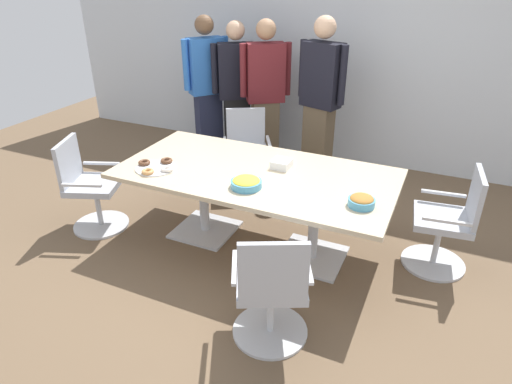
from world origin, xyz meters
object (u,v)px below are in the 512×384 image
at_px(person_standing_0, 207,86).
at_px(donut_platter, 156,167).
at_px(office_chair_3, 271,293).
at_px(snack_bowl_chips_yellow, 246,183).
at_px(person_standing_3, 320,98).
at_px(office_chair_2, 90,190).
at_px(napkin_pile, 281,164).
at_px(office_chair_1, 247,155).
at_px(person_standing_2, 265,94).
at_px(office_chair_0, 448,226).
at_px(person_standing_1, 237,91).
at_px(conference_table, 256,184).
at_px(snack_bowl_pretzels, 362,201).

distance_m(person_standing_0, donut_platter, 2.12).
xyz_separation_m(office_chair_3, snack_bowl_chips_yellow, (-0.53, 0.73, 0.39)).
bearing_deg(person_standing_3, donut_platter, 82.46).
bearing_deg(office_chair_2, napkin_pile, 86.09).
bearing_deg(snack_bowl_chips_yellow, napkin_pile, 76.32).
bearing_deg(office_chair_2, person_standing_3, 119.47).
bearing_deg(snack_bowl_chips_yellow, office_chair_2, -177.55).
xyz_separation_m(office_chair_3, person_standing_3, (-0.53, 2.68, 0.58)).
bearing_deg(office_chair_1, person_standing_3, -165.83).
distance_m(office_chair_1, person_standing_2, 0.84).
distance_m(office_chair_3, snack_bowl_chips_yellow, 0.98).
relative_size(office_chair_0, snack_bowl_chips_yellow, 3.60).
relative_size(person_standing_0, donut_platter, 4.90).
height_order(person_standing_1, napkin_pile, person_standing_1).
height_order(office_chair_1, person_standing_0, person_standing_0).
relative_size(office_chair_1, person_standing_2, 0.50).
bearing_deg(office_chair_1, conference_table, 90.52).
xyz_separation_m(office_chair_1, office_chair_2, (-1.01, -1.41, 0.00)).
bearing_deg(person_standing_2, office_chair_3, 80.43).
height_order(conference_table, napkin_pile, napkin_pile).
xyz_separation_m(person_standing_0, napkin_pile, (1.63, -1.54, -0.16)).
height_order(office_chair_2, snack_bowl_chips_yellow, office_chair_2).
relative_size(office_chair_3, donut_platter, 2.47).
relative_size(office_chair_0, donut_platter, 2.47).
height_order(person_standing_2, snack_bowl_chips_yellow, person_standing_2).
relative_size(person_standing_2, person_standing_3, 0.96).
bearing_deg(office_chair_0, donut_platter, 98.40).
relative_size(conference_table, person_standing_1, 1.36).
distance_m(person_standing_2, donut_platter, 2.00).
bearing_deg(snack_bowl_chips_yellow, office_chair_3, -53.95).
distance_m(person_standing_2, napkin_pile, 1.72).
relative_size(office_chair_0, person_standing_1, 0.52).
bearing_deg(office_chair_2, person_standing_0, 155.18).
distance_m(office_chair_3, snack_bowl_pretzels, 0.98).
distance_m(person_standing_1, donut_platter, 2.07).
xyz_separation_m(office_chair_1, donut_platter, (-0.24, -1.34, 0.36)).
distance_m(snack_bowl_pretzels, napkin_pile, 0.89).
bearing_deg(office_chair_3, person_standing_0, 101.01).
height_order(snack_bowl_pretzels, napkin_pile, snack_bowl_pretzels).
distance_m(office_chair_0, person_standing_1, 3.04).
xyz_separation_m(conference_table, office_chair_1, (-0.59, 1.03, -0.22)).
height_order(person_standing_1, snack_bowl_pretzels, person_standing_1).
bearing_deg(donut_platter, person_standing_3, 65.55).
height_order(person_standing_0, person_standing_1, person_standing_0).
distance_m(office_chair_2, snack_bowl_chips_yellow, 1.70).
height_order(snack_bowl_chips_yellow, snack_bowl_pretzels, snack_bowl_pretzels).
bearing_deg(donut_platter, office_chair_0, 15.41).
height_order(person_standing_0, person_standing_3, person_standing_3).
bearing_deg(snack_bowl_pretzels, person_standing_2, 130.17).
bearing_deg(conference_table, person_standing_0, 130.59).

